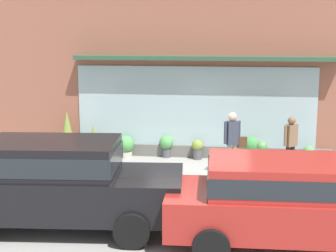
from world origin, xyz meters
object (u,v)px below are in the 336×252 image
pedestrian_with_handbag (233,139)px  parked_car_black (59,180)px  potted_plant_trailing_edge (166,145)px  potted_plant_window_center (251,150)px  potted_plant_window_right (94,142)px  potted_plant_doorstep (308,155)px  potted_plant_window_left (197,149)px  fire_hydrant (262,159)px  potted_plant_near_hydrant (67,135)px  parked_car_red (282,198)px  pedestrian_passerby (291,141)px  potted_plant_corner_tall (126,146)px

pedestrian_with_handbag → parked_car_black: size_ratio=0.36×
potted_plant_trailing_edge → parked_car_black: bearing=-102.8°
potted_plant_window_center → potted_plant_window_right: 4.67m
potted_plant_doorstep → potted_plant_trailing_edge: (-4.11, 0.43, 0.09)m
parked_car_black → potted_plant_window_left: size_ratio=7.91×
fire_hydrant → potted_plant_near_hydrant: bearing=166.2°
potted_plant_near_hydrant → potted_plant_window_right: (0.82, 0.02, -0.19)m
potted_plant_doorstep → potted_plant_window_right: 6.27m
parked_car_red → pedestrian_passerby: bearing=80.1°
potted_plant_trailing_edge → potted_plant_corner_tall: (-1.21, -0.20, -0.03)m
potted_plant_window_left → fire_hydrant: bearing=-41.4°
fire_hydrant → potted_plant_near_hydrant: 5.88m
potted_plant_window_center → potted_plant_trailing_edge: size_ratio=1.17×
potted_plant_window_left → potted_plant_window_right: bearing=-177.0°
potted_plant_doorstep → potted_plant_near_hydrant: 7.10m
parked_car_black → potted_plant_doorstep: bearing=39.9°
potted_plant_corner_tall → potted_plant_window_left: bearing=2.0°
fire_hydrant → potted_plant_trailing_edge: (-2.74, 1.70, -0.08)m
parked_car_red → potted_plant_window_right: parked_car_red is taller
pedestrian_with_handbag → potted_plant_near_hydrant: 5.14m
potted_plant_near_hydrant → potted_plant_trailing_edge: 3.00m
pedestrian_with_handbag → pedestrian_passerby: pedestrian_with_handbag is taller
fire_hydrant → potted_plant_doorstep: bearing=42.8°
parked_car_red → potted_plant_corner_tall: 7.14m
potted_plant_doorstep → potted_plant_trailing_edge: size_ratio=0.86×
potted_plant_trailing_edge → potted_plant_window_right: 2.18m
potted_plant_window_left → potted_plant_trailing_edge: size_ratio=0.89×
pedestrian_passerby → potted_plant_window_right: bearing=131.7°
pedestrian_with_handbag → potted_plant_window_right: size_ratio=1.69×
pedestrian_with_handbag → potted_plant_trailing_edge: bearing=115.7°
potted_plant_doorstep → potted_plant_window_center: 1.61m
potted_plant_window_right → fire_hydrant: bearing=-16.1°
fire_hydrant → potted_plant_trailing_edge: bearing=148.1°
pedestrian_passerby → parked_car_red: parked_car_red is taller
pedestrian_passerby → potted_plant_corner_tall: size_ratio=2.32×
pedestrian_passerby → potted_plant_window_center: size_ratio=2.02×
potted_plant_near_hydrant → potted_plant_window_right: bearing=1.2°
potted_plant_near_hydrant → parked_car_black: bearing=-73.0°
parked_car_black → potted_plant_corner_tall: (0.10, 5.54, -0.62)m
parked_car_red → potted_plant_near_hydrant: (-5.83, 5.74, -0.22)m
fire_hydrant → parked_car_red: 4.37m
potted_plant_trailing_edge → potted_plant_window_right: bearing=-172.5°
parked_car_black → pedestrian_with_handbag: bearing=46.6°
potted_plant_window_left → pedestrian_with_handbag: bearing=-56.2°
pedestrian_passerby → potted_plant_window_right: size_ratio=1.56×
pedestrian_passerby → parked_car_red: bearing=-135.3°
potted_plant_doorstep → potted_plant_trailing_edge: potted_plant_trailing_edge is taller
pedestrian_passerby → parked_car_black: parked_car_black is taller
fire_hydrant → parked_car_black: 5.74m
potted_plant_near_hydrant → pedestrian_with_handbag: bearing=-15.4°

